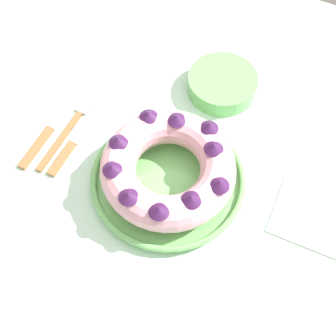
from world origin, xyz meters
The scene contains 9 objects.
ground_plane centered at (0.00, 0.00, 0.00)m, with size 8.00×8.00×0.00m, color #4C4742.
dining_table centered at (0.00, 0.00, 0.66)m, with size 1.37×1.18×0.74m.
serving_dish centered at (-0.03, -0.02, 0.76)m, with size 0.29×0.29×0.02m.
bundt_cake centered at (-0.03, -0.02, 0.80)m, with size 0.25×0.24×0.08m.
fork centered at (-0.26, 0.02, 0.75)m, with size 0.02×0.21×0.01m.
serving_knife centered at (-0.30, -0.02, 0.75)m, with size 0.02×0.23×0.01m.
cake_knife centered at (-0.24, -0.03, 0.75)m, with size 0.02×0.18×0.01m.
side_bowl centered at (-0.03, 0.23, 0.76)m, with size 0.14×0.14×0.04m, color #6BB760.
napkin centered at (0.26, 0.03, 0.75)m, with size 0.18×0.12×0.00m, color white.
Camera 1 is at (0.15, -0.39, 1.52)m, focal length 50.00 mm.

